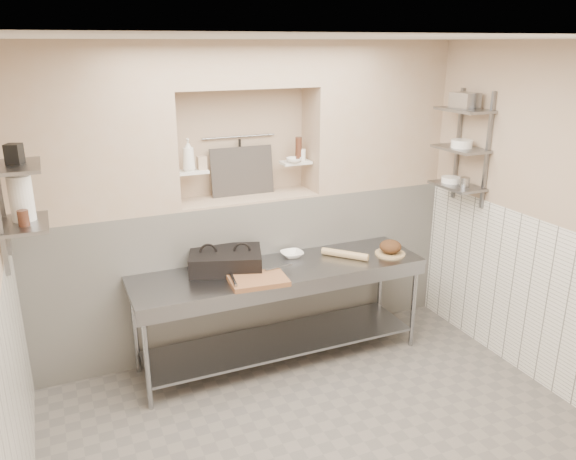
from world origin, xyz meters
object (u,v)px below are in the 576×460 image
rolling_pin (345,254)px  bottle_soap (188,155)px  mixing_bowl (292,254)px  panini_press (226,260)px  jug_left (21,198)px  bread_loaf (390,247)px  bowl_alcove (294,160)px  prep_table (281,295)px  cutting_board (258,280)px

rolling_pin → bottle_soap: bottle_soap is taller
mixing_bowl → rolling_pin: (0.44, -0.21, 0.01)m
panini_press → bottle_soap: (-0.19, 0.37, 0.87)m
jug_left → bread_loaf: bearing=-0.1°
bowl_alcove → jug_left: (-2.30, -0.59, 0.03)m
prep_table → bowl_alcove: bowl_alcove is taller
panini_press → rolling_pin: 1.10m
bread_loaf → bowl_alcove: size_ratio=1.40×
panini_press → bowl_alcove: size_ratio=4.93×
prep_table → bottle_soap: bearing=139.4°
panini_press → cutting_board: (0.16, -0.38, -0.06)m
cutting_board → bowl_alcove: bowl_alcove is taller
prep_table → mixing_bowl: bearing=46.8°
prep_table → bread_loaf: bread_loaf is taller
prep_table → cutting_board: 0.45m
rolling_pin → bottle_soap: bearing=157.2°
cutting_board → bottle_soap: (-0.35, 0.75, 0.93)m
bread_loaf → jug_left: 3.12m
rolling_pin → jug_left: (-2.59, -0.09, 0.84)m
rolling_pin → bowl_alcove: (-0.29, 0.50, 0.80)m
prep_table → mixing_bowl: mixing_bowl is taller
mixing_bowl → bottle_soap: bearing=158.8°
bread_loaf → bowl_alcove: bowl_alcove is taller
prep_table → rolling_pin: size_ratio=5.90×
rolling_pin → jug_left: jug_left is taller
bread_loaf → bowl_alcove: 1.20m
prep_table → panini_press: 0.59m
cutting_board → prep_table: bearing=35.6°
mixing_bowl → jug_left: size_ratio=0.65×
prep_table → mixing_bowl: size_ratio=12.76×
bottle_soap → jug_left: 1.46m
prep_table → bowl_alcove: 1.26m
prep_table → panini_press: (-0.44, 0.17, 0.34)m
rolling_pin → cutting_board: bearing=-167.1°
bread_loaf → bottle_soap: size_ratio=0.72×
mixing_bowl → jug_left: 2.33m
cutting_board → bottle_soap: size_ratio=1.65×
prep_table → rolling_pin: 0.70m
cutting_board → bottle_soap: 1.24m
cutting_board → bottle_soap: bottle_soap is taller
cutting_board → mixing_bowl: (0.49, 0.42, 0.00)m
prep_table → bottle_soap: bottle_soap is taller
prep_table → bread_loaf: 1.12m
mixing_bowl → jug_left: bearing=-172.1°
cutting_board → rolling_pin: bearing=12.9°
bowl_alcove → jug_left: size_ratio=0.47×
panini_press → cutting_board: panini_press is taller
cutting_board → jug_left: bearing=175.8°
bread_loaf → cutting_board: bearing=-175.0°
bowl_alcove → bottle_soap: bearing=178.2°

